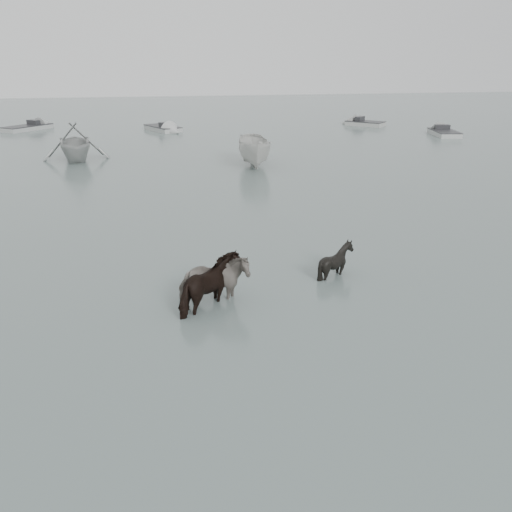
% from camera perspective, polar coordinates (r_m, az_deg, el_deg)
% --- Properties ---
extents(ground, '(140.00, 140.00, 0.00)m').
position_cam_1_polar(ground, '(16.29, 4.39, -3.04)').
color(ground, '#51605B').
rests_on(ground, ground).
extents(pony_pinto, '(1.93, 0.95, 1.59)m').
position_cam_1_polar(pony_pinto, '(15.09, -4.25, -1.70)').
color(pony_pinto, black).
rests_on(pony_pinto, ground).
extents(pony_dark, '(1.91, 2.07, 1.71)m').
position_cam_1_polar(pony_dark, '(14.65, -4.34, -2.13)').
color(pony_dark, black).
rests_on(pony_dark, ground).
extents(pony_black, '(1.37, 1.26, 1.32)m').
position_cam_1_polar(pony_black, '(16.99, 8.02, 0.20)').
color(pony_black, black).
rests_on(pony_black, ground).
extents(rowboat_trail, '(4.60, 5.13, 2.42)m').
position_cam_1_polar(rowboat_trail, '(36.43, -17.68, 10.98)').
color(rowboat_trail, '#A9ACA9').
rests_on(rowboat_trail, ground).
extents(boat_small, '(2.23, 4.92, 1.84)m').
position_cam_1_polar(boat_small, '(33.11, -0.11, 10.57)').
color(boat_small, beige).
rests_on(boat_small, ground).
extents(skiff_port, '(2.32, 5.14, 0.75)m').
position_cam_1_polar(skiff_port, '(47.62, 18.33, 11.83)').
color(skiff_port, '#A6A8A5').
rests_on(skiff_port, ground).
extents(skiff_mid, '(3.75, 5.36, 0.75)m').
position_cam_1_polar(skiff_mid, '(48.64, -9.32, 12.71)').
color(skiff_mid, '#A6A8A6').
rests_on(skiff_mid, ground).
extents(skiff_star, '(4.37, 4.20, 0.75)m').
position_cam_1_polar(skiff_star, '(52.15, 10.88, 13.09)').
color(skiff_star, '#A3A39F').
rests_on(skiff_star, ground).
extents(skiff_far, '(4.88, 5.40, 0.75)m').
position_cam_1_polar(skiff_far, '(51.99, -21.93, 12.02)').
color(skiff_far, '#A0A2A0').
rests_on(skiff_far, ground).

